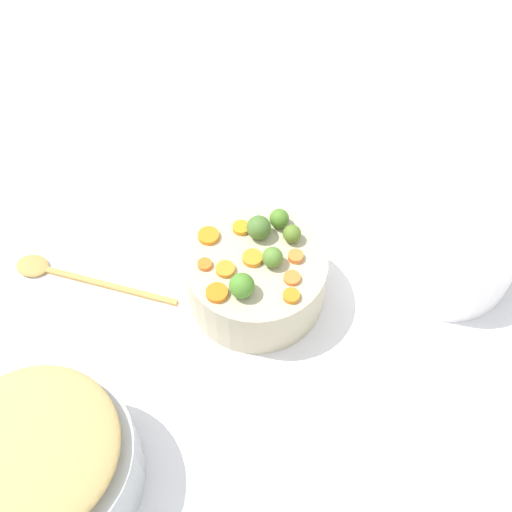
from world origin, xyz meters
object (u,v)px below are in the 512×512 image
wooden_spoon (61,273)px  casserole_dish (447,247)px  metal_pot (45,468)px  serving_bowl_carrots (256,278)px

wooden_spoon → casserole_dish: bearing=-67.3°
metal_pot → wooden_spoon: size_ratio=0.85×
metal_pot → casserole_dish: bearing=-37.7°
serving_bowl_carrots → metal_pot: metal_pot is taller
serving_bowl_carrots → metal_pot: (-0.42, 0.17, 0.00)m
serving_bowl_carrots → casserole_dish: 0.36m
serving_bowl_carrots → wooden_spoon: 0.37m
serving_bowl_carrots → casserole_dish: casserole_dish is taller
serving_bowl_carrots → wooden_spoon: size_ratio=0.76×
wooden_spoon → casserole_dish: (0.28, -0.66, 0.05)m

